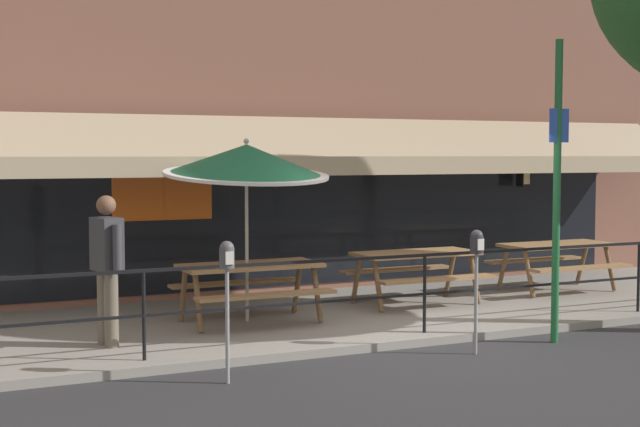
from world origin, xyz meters
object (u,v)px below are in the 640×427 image
Objects in this scene: patio_umbrella_left at (246,161)px; pedestrian_walking at (107,262)px; picnic_table_right at (557,253)px; picnic_table_left at (250,276)px; parking_meter_near at (227,268)px; parking_meter_far at (477,254)px; picnic_table_centre at (416,263)px; street_sign_pole at (557,188)px.

patio_umbrella_left is 1.40× the size of pedestrian_walking.
pedestrian_walking is (-1.96, -0.76, -1.12)m from patio_umbrella_left.
pedestrian_walking is at bearing -171.69° from picnic_table_right.
patio_umbrella_left is at bearing 90.00° from picnic_table_left.
pedestrian_walking is 1.96m from parking_meter_near.
picnic_table_right is at bearing 38.72° from parking_meter_far.
picnic_table_centre is 1.27× the size of parking_meter_far.
patio_umbrella_left reaches higher than picnic_table_right.
patio_umbrella_left reaches higher than picnic_table_centre.
parking_meter_far reaches higher than picnic_table_right.
picnic_table_left and picnic_table_centre have the same top height.
street_sign_pole is at bearing -37.95° from patio_umbrella_left.
patio_umbrella_left is at bearing 142.05° from street_sign_pole.
parking_meter_near is at bearing -114.31° from patio_umbrella_left.
picnic_table_right is at bearing 2.49° from picnic_table_centre.
picnic_table_left is 0.50× the size of street_sign_pole.
picnic_table_right is at bearing 8.31° from pedestrian_walking.
pedestrian_walking is at bearing 162.06° from street_sign_pole.
patio_umbrella_left reaches higher than picnic_table_left.
picnic_table_centre is 3.06m from patio_umbrella_left.
pedestrian_walking reaches higher than picnic_table_centre.
parking_meter_far reaches higher than picnic_table_left.
pedestrian_walking is at bearing -168.40° from picnic_table_centre.
picnic_table_centre is at bearing 11.60° from pedestrian_walking.
street_sign_pole is (4.21, 0.16, 0.72)m from parking_meter_near.
pedestrian_walking is (-1.96, -0.64, 0.35)m from picnic_table_left.
parking_meter_far is at bearing 0.76° from parking_meter_near.
picnic_table_right is at bearing 4.59° from picnic_table_left.
parking_meter_far is 1.43m from street_sign_pole.
parking_meter_near is 1.00× the size of parking_meter_far.
parking_meter_far is (1.83, -2.51, -1.03)m from patio_umbrella_left.
patio_umbrella_left is (-5.34, -0.30, 1.47)m from picnic_table_right.
patio_umbrella_left is at bearing 65.69° from parking_meter_near.
picnic_table_left is 1.00× the size of picnic_table_centre.
street_sign_pole reaches higher than picnic_table_left.
street_sign_pole is at bearing -36.48° from picnic_table_left.
street_sign_pole reaches higher than picnic_table_right.
picnic_table_right is 0.75× the size of patio_umbrella_left.
pedestrian_walking is at bearing 155.22° from parking_meter_far.
parking_meter_near is (-1.15, -2.55, -1.03)m from patio_umbrella_left.
parking_meter_far is at bearing -141.28° from picnic_table_right.
picnic_table_left is 5.36m from picnic_table_right.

